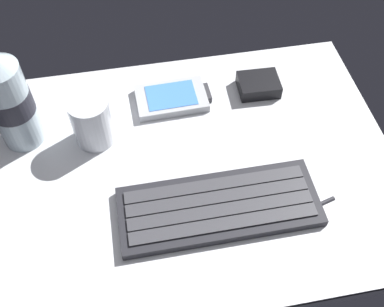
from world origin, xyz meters
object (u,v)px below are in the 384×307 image
object	(u,v)px
keyboard	(219,206)
handheld_device	(172,98)
charger_block	(259,85)
stylus_pen	(307,209)
juice_cup	(92,122)
water_bottle	(8,99)

from	to	relation	value
keyboard	handheld_device	bearing A→B (deg)	98.34
charger_block	stylus_pen	xyz separation A→B (cm)	(0.56, -24.96, -0.85)
keyboard	juice_cup	size ratio (longest dim) A/B	3.42
juice_cup	stylus_pen	bearing A→B (deg)	-33.07
keyboard	juice_cup	distance (cm)	23.82
juice_cup	stylus_pen	size ratio (longest dim) A/B	0.89
stylus_pen	juice_cup	bearing A→B (deg)	132.01
keyboard	handheld_device	distance (cm)	22.74
keyboard	stylus_pen	world-z (taller)	keyboard
stylus_pen	keyboard	bearing A→B (deg)	153.74
juice_cup	water_bottle	world-z (taller)	water_bottle
juice_cup	charger_block	bearing A→B (deg)	11.43
handheld_device	water_bottle	distance (cm)	26.39
charger_block	stylus_pen	size ratio (longest dim) A/B	0.74
juice_cup	stylus_pen	world-z (taller)	juice_cup
juice_cup	charger_block	distance (cm)	29.53
handheld_device	stylus_pen	bearing A→B (deg)	-57.59
stylus_pen	charger_block	bearing A→B (deg)	76.35
water_bottle	charger_block	size ratio (longest dim) A/B	2.97
handheld_device	charger_block	bearing A→B (deg)	-0.24
keyboard	stylus_pen	bearing A→B (deg)	-11.34
stylus_pen	handheld_device	bearing A→B (deg)	107.49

